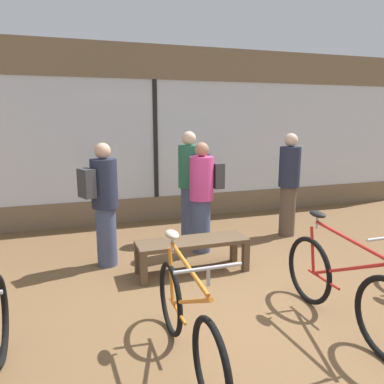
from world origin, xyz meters
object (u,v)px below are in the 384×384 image
bicycle_left (187,322)px  customer_mid_floor (289,183)px  bicycle_right (342,287)px  customer_by_window (190,182)px  customer_near_bench (104,201)px  display_bench (192,246)px  customer_near_rack (203,194)px

bicycle_left → customer_mid_floor: customer_mid_floor is taller
bicycle_right → customer_mid_floor: size_ratio=1.04×
bicycle_right → customer_by_window: bearing=100.1°
customer_mid_floor → customer_near_bench: customer_mid_floor is taller
display_bench → customer_by_window: customer_by_window is taller
customer_near_rack → customer_near_bench: bearing=-176.3°
bicycle_left → display_bench: (0.62, 1.71, -0.02)m
customer_mid_floor → customer_by_window: bearing=167.6°
display_bench → customer_by_window: bearing=72.9°
bicycle_left → customer_mid_floor: size_ratio=0.99×
customer_by_window → customer_mid_floor: (1.59, -0.35, -0.05)m
customer_near_rack → customer_by_window: (0.02, 0.63, 0.07)m
display_bench → bicycle_right: bearing=-60.6°
customer_mid_floor → display_bench: bearing=-154.5°
bicycle_right → customer_mid_floor: customer_mid_floor is taller
bicycle_right → customer_near_bench: customer_near_bench is taller
bicycle_left → bicycle_right: bicycle_right is taller
display_bench → customer_mid_floor: (1.98, 0.95, 0.53)m
bicycle_right → customer_by_window: size_ratio=1.02×
customer_by_window → bicycle_left: bearing=-108.7°
bicycle_right → customer_near_rack: customer_near_rack is taller
display_bench → customer_by_window: (0.40, 1.30, 0.58)m
bicycle_right → display_bench: (-0.92, 1.63, -0.04)m
bicycle_right → display_bench: bicycle_right is taller
bicycle_left → customer_near_bench: 2.37m
bicycle_left → display_bench: bicycle_left is taller
bicycle_right → customer_mid_floor: 2.83m
customer_by_window → bicycle_right: bearing=-79.9°
bicycle_right → display_bench: size_ratio=1.25×
bicycle_right → customer_by_window: (-0.52, 2.93, 0.54)m
bicycle_right → customer_by_window: 3.03m
display_bench → customer_mid_floor: size_ratio=0.83×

